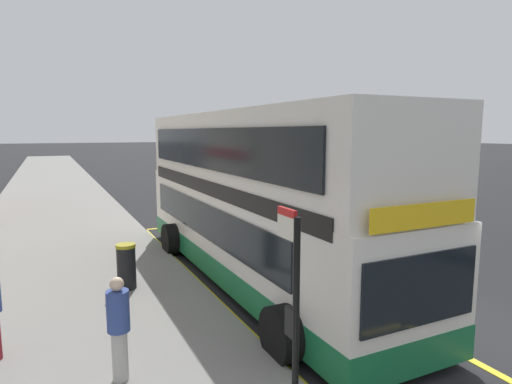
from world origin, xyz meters
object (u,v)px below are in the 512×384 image
object	(u,v)px
pedestrian_waiting_near_sign	(119,325)
litter_bin	(126,266)
bus_stop_sign	(293,300)
parked_car_silver_ahead	(197,167)
double_decker_bus	(254,202)

from	to	relation	value
pedestrian_waiting_near_sign	litter_bin	bearing A→B (deg)	79.32
litter_bin	pedestrian_waiting_near_sign	bearing A→B (deg)	-100.68
bus_stop_sign	pedestrian_waiting_near_sign	xyz separation A→B (m)	(-1.92, 1.89, -0.75)
parked_car_silver_ahead	pedestrian_waiting_near_sign	bearing A→B (deg)	68.87
parked_car_silver_ahead	litter_bin	world-z (taller)	parked_car_silver_ahead
bus_stop_sign	pedestrian_waiting_near_sign	size ratio (longest dim) A/B	1.72
double_decker_bus	litter_bin	xyz separation A→B (m)	(-3.28, 0.28, -1.37)
litter_bin	bus_stop_sign	bearing A→B (deg)	-78.69
parked_car_silver_ahead	pedestrian_waiting_near_sign	size ratio (longest dim) A/B	2.58
double_decker_bus	litter_bin	bearing A→B (deg)	175.09
double_decker_bus	pedestrian_waiting_near_sign	world-z (taller)	double_decker_bus
double_decker_bus	parked_car_silver_ahead	size ratio (longest dim) A/B	2.73
bus_stop_sign	litter_bin	world-z (taller)	bus_stop_sign
parked_car_silver_ahead	bus_stop_sign	bearing A→B (deg)	73.11
double_decker_bus	bus_stop_sign	size ratio (longest dim) A/B	4.10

